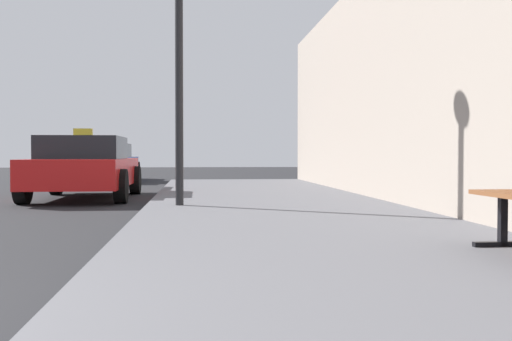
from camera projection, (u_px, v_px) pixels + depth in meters
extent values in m
cube|color=black|center=(503.00, 219.00, 5.00)|extent=(0.06, 0.06, 0.45)
cube|color=black|center=(502.00, 244.00, 5.00)|extent=(0.50, 0.07, 0.04)
cylinder|color=black|center=(179.00, 79.00, 9.00)|extent=(0.12, 0.12, 3.77)
cube|color=red|center=(85.00, 172.00, 12.38)|extent=(1.76, 4.10, 0.55)
cube|color=black|center=(83.00, 148.00, 12.16)|extent=(1.55, 1.84, 0.45)
cube|color=yellow|center=(83.00, 133.00, 12.15)|extent=(0.36, 0.14, 0.16)
cylinder|color=black|center=(56.00, 180.00, 13.60)|extent=(0.22, 0.64, 0.64)
cylinder|color=black|center=(135.00, 180.00, 13.78)|extent=(0.22, 0.64, 0.64)
cylinder|color=black|center=(23.00, 187.00, 11.00)|extent=(0.22, 0.64, 0.64)
cylinder|color=black|center=(121.00, 186.00, 11.17)|extent=(0.22, 0.64, 0.64)
cube|color=#233899|center=(107.00, 165.00, 20.42)|extent=(1.71, 4.37, 0.55)
cube|color=black|center=(106.00, 150.00, 20.19)|extent=(1.50, 1.97, 0.45)
cylinder|color=black|center=(88.00, 171.00, 21.73)|extent=(0.22, 0.64, 0.64)
cylinder|color=black|center=(136.00, 170.00, 21.90)|extent=(0.22, 0.64, 0.64)
cylinder|color=black|center=(72.00, 173.00, 18.95)|extent=(0.22, 0.64, 0.64)
cylinder|color=black|center=(128.00, 173.00, 19.12)|extent=(0.22, 0.64, 0.64)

